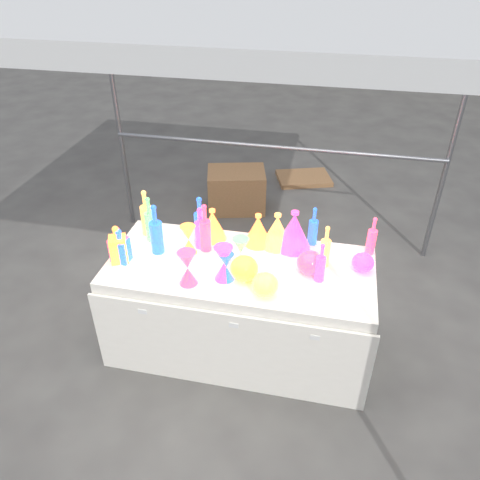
% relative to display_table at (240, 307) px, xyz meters
% --- Properties ---
extents(ground, '(80.00, 80.00, 0.00)m').
position_rel_display_table_xyz_m(ground, '(-0.00, 0.01, -0.37)').
color(ground, '#65635D').
rests_on(ground, ground).
extents(display_table, '(1.84, 0.83, 0.75)m').
position_rel_display_table_xyz_m(display_table, '(0.00, 0.00, 0.00)').
color(display_table, white).
rests_on(display_table, ground).
extents(cardboard_box_closed, '(0.71, 0.59, 0.45)m').
position_rel_display_table_xyz_m(cardboard_box_closed, '(-0.47, 2.04, -0.15)').
color(cardboard_box_closed, '#A07148').
rests_on(cardboard_box_closed, ground).
extents(cardboard_box_flat, '(0.75, 0.64, 0.06)m').
position_rel_display_table_xyz_m(cardboard_box_flat, '(0.21, 2.89, -0.35)').
color(cardboard_box_flat, '#A07148').
rests_on(cardboard_box_flat, ground).
extents(bottle_1, '(0.10, 0.10, 0.36)m').
position_rel_display_table_xyz_m(bottle_1, '(-0.34, 0.23, 0.56)').
color(bottle_1, '#178044').
rests_on(bottle_1, display_table).
extents(bottle_2, '(0.10, 0.10, 0.36)m').
position_rel_display_table_xyz_m(bottle_2, '(-0.27, 0.14, 0.56)').
color(bottle_2, '#F8521A').
rests_on(bottle_2, display_table).
extents(bottle_3, '(0.10, 0.10, 0.32)m').
position_rel_display_table_xyz_m(bottle_3, '(-0.32, 0.16, 0.53)').
color(bottle_3, '#1A5A9D').
rests_on(bottle_3, display_table).
extents(bottle_4, '(0.11, 0.11, 0.36)m').
position_rel_display_table_xyz_m(bottle_4, '(-0.75, 0.25, 0.55)').
color(bottle_4, '#137961').
rests_on(bottle_4, display_table).
extents(bottle_5, '(0.10, 0.10, 0.35)m').
position_rel_display_table_xyz_m(bottle_5, '(-0.69, 0.18, 0.55)').
color(bottle_5, '#AD229C').
rests_on(bottle_5, display_table).
extents(bottle_7, '(0.11, 0.11, 0.38)m').
position_rel_display_table_xyz_m(bottle_7, '(-0.59, 0.04, 0.56)').
color(bottle_7, '#178044').
rests_on(bottle_7, display_table).
extents(decanter_0, '(0.15, 0.15, 0.27)m').
position_rel_display_table_xyz_m(decanter_0, '(-0.81, -0.11, 0.51)').
color(decanter_0, red).
rests_on(decanter_0, display_table).
extents(decanter_1, '(0.12, 0.12, 0.26)m').
position_rel_display_table_xyz_m(decanter_1, '(-0.81, -0.10, 0.51)').
color(decanter_1, '#F8521A').
rests_on(decanter_1, display_table).
extents(decanter_2, '(0.11, 0.11, 0.26)m').
position_rel_display_table_xyz_m(decanter_2, '(-0.80, -0.11, 0.50)').
color(decanter_2, '#178044').
rests_on(decanter_2, display_table).
extents(hourglass_0, '(0.15, 0.15, 0.24)m').
position_rel_display_table_xyz_m(hourglass_0, '(-0.28, -0.25, 0.50)').
color(hourglass_0, '#F8521A').
rests_on(hourglass_0, display_table).
extents(hourglass_1, '(0.13, 0.13, 0.25)m').
position_rel_display_table_xyz_m(hourglass_1, '(-0.07, -0.16, 0.50)').
color(hourglass_1, '#1A5A9D').
rests_on(hourglass_1, display_table).
extents(hourglass_3, '(0.12, 0.12, 0.23)m').
position_rel_display_table_xyz_m(hourglass_3, '(0.01, -0.02, 0.49)').
color(hourglass_3, '#AD229C').
rests_on(hourglass_3, display_table).
extents(hourglass_4, '(0.13, 0.13, 0.22)m').
position_rel_display_table_xyz_m(hourglass_4, '(-0.38, 0.07, 0.48)').
color(hourglass_4, red).
rests_on(hourglass_4, display_table).
extents(hourglass_5, '(0.10, 0.10, 0.20)m').
position_rel_display_table_xyz_m(hourglass_5, '(-0.05, -0.16, 0.48)').
color(hourglass_5, '#178044').
rests_on(hourglass_5, display_table).
extents(globe_0, '(0.21, 0.21, 0.15)m').
position_rel_display_table_xyz_m(globe_0, '(0.06, -0.13, 0.45)').
color(globe_0, red).
rests_on(globe_0, display_table).
extents(globe_1, '(0.18, 0.18, 0.13)m').
position_rel_display_table_xyz_m(globe_1, '(0.21, -0.26, 0.44)').
color(globe_1, '#137961').
rests_on(globe_1, display_table).
extents(globe_2, '(0.20, 0.20, 0.14)m').
position_rel_display_table_xyz_m(globe_2, '(0.47, 0.02, 0.45)').
color(globe_2, '#F8521A').
rests_on(globe_2, display_table).
extents(globe_3, '(0.18, 0.18, 0.12)m').
position_rel_display_table_xyz_m(globe_3, '(0.80, 0.11, 0.43)').
color(globe_3, '#1A5A9D').
rests_on(globe_3, display_table).
extents(lampshade_0, '(0.25, 0.25, 0.24)m').
position_rel_display_table_xyz_m(lampshade_0, '(-0.26, 0.29, 0.50)').
color(lampshade_0, '#FFF335').
rests_on(lampshade_0, display_table).
extents(lampshade_1, '(0.23, 0.23, 0.24)m').
position_rel_display_table_xyz_m(lampshade_1, '(0.07, 0.29, 0.50)').
color(lampshade_1, '#FFF335').
rests_on(lampshade_1, display_table).
extents(lampshade_2, '(0.27, 0.27, 0.29)m').
position_rel_display_table_xyz_m(lampshade_2, '(0.32, 0.29, 0.52)').
color(lampshade_2, '#1A5A9D').
rests_on(lampshade_2, display_table).
extents(lampshade_3, '(0.28, 0.28, 0.26)m').
position_rel_display_table_xyz_m(lampshade_3, '(0.21, 0.29, 0.51)').
color(lampshade_3, '#137961').
rests_on(lampshade_3, display_table).
extents(bottle_8, '(0.08, 0.08, 0.30)m').
position_rel_display_table_xyz_m(bottle_8, '(0.45, 0.37, 0.52)').
color(bottle_8, '#178044').
rests_on(bottle_8, display_table).
extents(bottle_9, '(0.08, 0.08, 0.29)m').
position_rel_display_table_xyz_m(bottle_9, '(0.86, 0.33, 0.52)').
color(bottle_9, '#F8521A').
rests_on(bottle_9, display_table).
extents(bottle_10, '(0.08, 0.08, 0.28)m').
position_rel_display_table_xyz_m(bottle_10, '(0.53, -0.05, 0.52)').
color(bottle_10, '#1A5A9D').
rests_on(bottle_10, display_table).
extents(bottle_11, '(0.07, 0.07, 0.31)m').
position_rel_display_table_xyz_m(bottle_11, '(0.55, 0.12, 0.53)').
color(bottle_11, '#137961').
rests_on(bottle_11, display_table).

